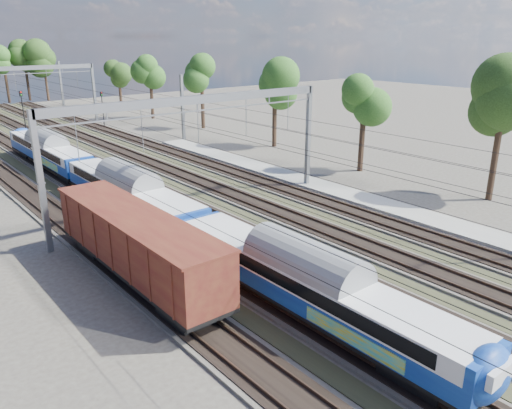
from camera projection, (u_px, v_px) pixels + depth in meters
track_bed at (118, 173)px, 49.75m from camera, size 21.00×130.00×0.34m
platform at (402, 212)px, 38.63m from camera, size 3.00×70.00×0.30m
catenary at (85, 101)px, 53.57m from camera, size 25.65×130.00×9.00m
tree_belt at (27, 67)px, 88.08m from camera, size 40.08×99.17×12.11m
emu_train at (131, 188)px, 37.16m from camera, size 2.66×56.30×3.89m
freight_boxcar at (136, 243)px, 27.27m from camera, size 3.08×14.86×3.83m
signal_near at (23, 108)px, 67.79m from camera, size 0.41×0.37×6.09m
signal_far at (102, 105)px, 73.87m from camera, size 0.38×0.35×5.33m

